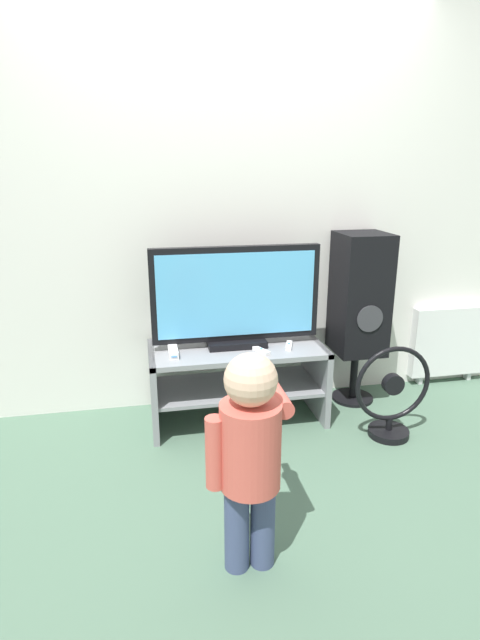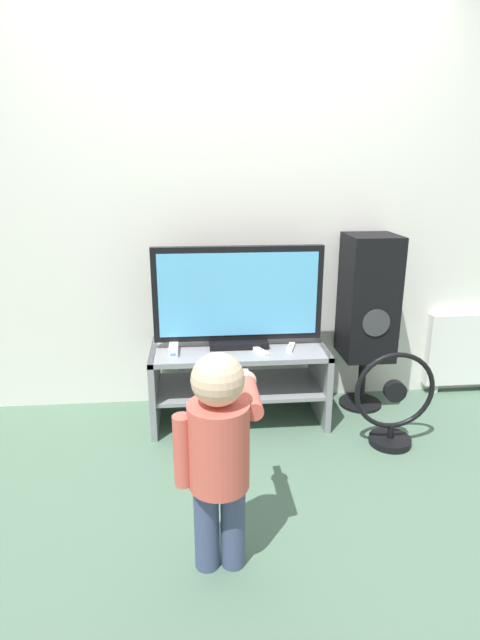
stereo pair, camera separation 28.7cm
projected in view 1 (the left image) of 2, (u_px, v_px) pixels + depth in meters
The scene contains 11 objects.
ground_plane at pixel (245, 438), 2.94m from camera, with size 16.00×16.00×0.00m, color #4C6B56.
wall_back at pixel (227, 205), 3.09m from camera, with size 10.00×0.06×2.60m.
tv_stand at pixel (237, 372), 3.08m from camera, with size 1.06×0.49×0.48m.
television at pixel (236, 298), 2.96m from camera, with size 1.01×0.20×0.61m.
game_console at pixel (173, 351), 2.90m from camera, with size 0.05×0.20×0.04m.
remote_primary at pixel (289, 346), 3.01m from camera, with size 0.08×0.13×0.03m.
remote_secondary at pixel (261, 351), 2.93m from camera, with size 0.09×0.13×0.03m.
child at pixel (250, 446), 1.86m from camera, with size 0.34×0.50×0.91m.
speaker_tower at pixel (360, 297), 3.22m from camera, with size 0.31×0.34×1.14m.
floor_fan at pixel (392, 397), 2.89m from camera, with size 0.46×0.24×0.56m.
radiator at pixel (448, 341), 3.62m from camera, with size 0.57×0.08×0.57m.
Camera 1 is at (-0.54, -2.55, 1.54)m, focal length 28.00 mm.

